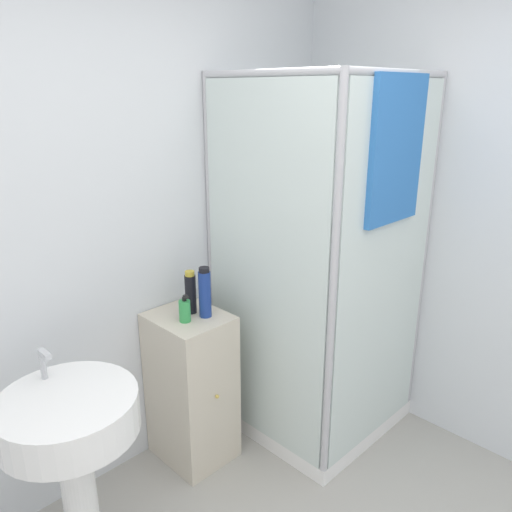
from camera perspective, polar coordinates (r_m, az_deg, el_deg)
The scene contains 7 objects.
wall_back at distance 2.38m, azimuth -21.14°, elevation 0.75°, with size 6.40×0.06×2.50m, color silver.
shower_enclosure at distance 2.91m, azimuth 7.26°, elevation -9.28°, with size 0.88×0.91×2.01m.
vanity_cabinet at distance 2.77m, azimuth -7.36°, elevation -14.63°, with size 0.34×0.42×0.84m.
sink at distance 2.15m, azimuth -20.36°, elevation -18.69°, with size 0.53×0.53×0.97m.
soap_dispenser at distance 2.49m, azimuth -8.14°, elevation -6.19°, with size 0.06×0.06×0.14m.
shampoo_bottle_tall_black at distance 2.56m, azimuth -7.49°, elevation -4.17°, with size 0.06×0.06×0.23m.
shampoo_bottle_blue at distance 2.50m, azimuth -5.87°, elevation -4.20°, with size 0.06×0.06×0.26m.
Camera 1 is at (-0.89, -0.40, 1.92)m, focal length 35.00 mm.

